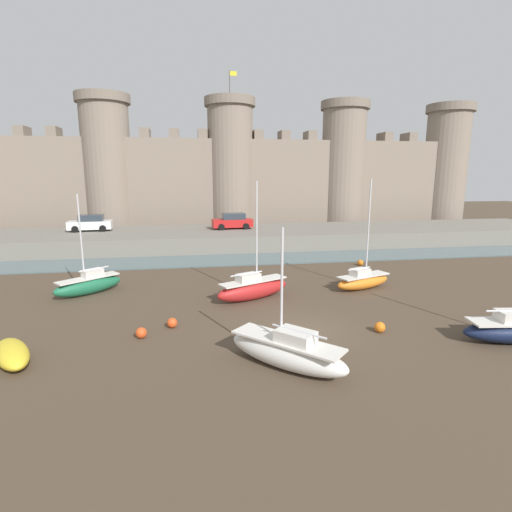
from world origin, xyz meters
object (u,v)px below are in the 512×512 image
object	(u,v)px
sailboat_midflat_left	(287,351)
mooring_buoy_near_shore	(380,327)
rowboat_midflat_right	(12,353)
mooring_buoy_mid_mud	(172,323)
sailboat_foreground_left	(363,280)
mooring_buoy_near_channel	(360,263)
car_quay_centre_east	(233,221)
mooring_buoy_off_centre	(141,333)
car_quay_east	(90,223)
sailboat_near_channel_right	(253,288)
sailboat_near_channel_left	(89,284)

from	to	relation	value
sailboat_midflat_left	mooring_buoy_near_shore	bearing A→B (deg)	27.45
rowboat_midflat_right	mooring_buoy_mid_mud	bearing A→B (deg)	24.30
sailboat_foreground_left	mooring_buoy_near_shore	bearing A→B (deg)	-107.90
mooring_buoy_near_channel	car_quay_centre_east	xyz separation A→B (m)	(-9.00, 11.66, 2.15)
mooring_buoy_mid_mud	car_quay_centre_east	bearing A→B (deg)	76.84
mooring_buoy_mid_mud	mooring_buoy_off_centre	bearing A→B (deg)	-141.64
mooring_buoy_mid_mud	car_quay_east	bearing A→B (deg)	110.78
rowboat_midflat_right	mooring_buoy_near_channel	bearing A→B (deg)	34.05
sailboat_near_channel_right	mooring_buoy_near_shore	bearing A→B (deg)	-49.47
sailboat_near_channel_right	sailboat_midflat_left	bearing A→B (deg)	-90.19
rowboat_midflat_right	mooring_buoy_near_shore	xyz separation A→B (m)	(15.43, 0.56, -0.15)
sailboat_foreground_left	sailboat_near_channel_left	bearing A→B (deg)	174.54
car_quay_east	mooring_buoy_mid_mud	bearing A→B (deg)	-69.22
rowboat_midflat_right	mooring_buoy_near_shore	distance (m)	15.44
car_quay_centre_east	sailboat_near_channel_left	bearing A→B (deg)	-122.83
mooring_buoy_near_shore	mooring_buoy_near_channel	size ratio (longest dim) A/B	1.03
sailboat_foreground_left	mooring_buoy_off_centre	size ratio (longest dim) A/B	14.00
rowboat_midflat_right	sailboat_near_channel_right	distance (m)	12.25
rowboat_midflat_right	car_quay_east	xyz separation A→B (m)	(-2.89, 25.99, 1.99)
mooring_buoy_near_shore	mooring_buoy_off_centre	bearing A→B (deg)	174.21
sailboat_foreground_left	mooring_buoy_near_shore	size ratio (longest dim) A/B	13.86
mooring_buoy_near_shore	mooring_buoy_near_channel	bearing A→B (deg)	69.86
rowboat_midflat_right	mooring_buoy_off_centre	xyz separation A→B (m)	(4.64, 1.65, -0.15)
sailboat_foreground_left	car_quay_centre_east	xyz separation A→B (m)	(-6.41, 17.90, 1.82)
mooring_buoy_off_centre	sailboat_near_channel_right	bearing A→B (deg)	39.47
rowboat_midflat_right	mooring_buoy_near_channel	size ratio (longest dim) A/B	6.68
sailboat_foreground_left	sailboat_near_channel_right	distance (m)	7.30
sailboat_midflat_left	car_quay_centre_east	bearing A→B (deg)	88.23
mooring_buoy_near_channel	car_quay_centre_east	size ratio (longest dim) A/B	0.11
rowboat_midflat_right	mooring_buoy_off_centre	bearing A→B (deg)	19.59
mooring_buoy_off_centre	car_quay_centre_east	size ratio (longest dim) A/B	0.12
car_quay_centre_east	car_quay_east	world-z (taller)	same
rowboat_midflat_right	mooring_buoy_near_shore	size ratio (longest dim) A/B	6.46
sailboat_foreground_left	rowboat_midflat_right	size ratio (longest dim) A/B	2.15
rowboat_midflat_right	mooring_buoy_off_centre	world-z (taller)	rowboat_midflat_right
sailboat_near_channel_left	car_quay_east	bearing A→B (deg)	102.11
mooring_buoy_near_channel	rowboat_midflat_right	bearing A→B (deg)	-145.95
car_quay_centre_east	sailboat_near_channel_right	bearing A→B (deg)	-92.48
sailboat_midflat_left	car_quay_centre_east	xyz separation A→B (m)	(0.85, 27.40, 1.75)
car_quay_east	car_quay_centre_east	bearing A→B (deg)	-2.64
mooring_buoy_near_channel	sailboat_near_channel_right	bearing A→B (deg)	-143.50
car_quay_centre_east	mooring_buoy_mid_mud	bearing A→B (deg)	-103.16
sailboat_midflat_left	rowboat_midflat_right	size ratio (longest dim) A/B	1.66
sailboat_foreground_left	rowboat_midflat_right	bearing A→B (deg)	-157.16
sailboat_midflat_left	mooring_buoy_off_centre	world-z (taller)	sailboat_midflat_left
mooring_buoy_mid_mud	mooring_buoy_near_channel	bearing A→B (deg)	37.56
sailboat_foreground_left	mooring_buoy_near_channel	world-z (taller)	sailboat_foreground_left
mooring_buoy_mid_mud	mooring_buoy_off_centre	distance (m)	1.67
sailboat_near_channel_left	car_quay_centre_east	distance (m)	19.46
sailboat_near_channel_right	mooring_buoy_off_centre	xyz separation A→B (m)	(-5.78, -4.76, -0.43)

